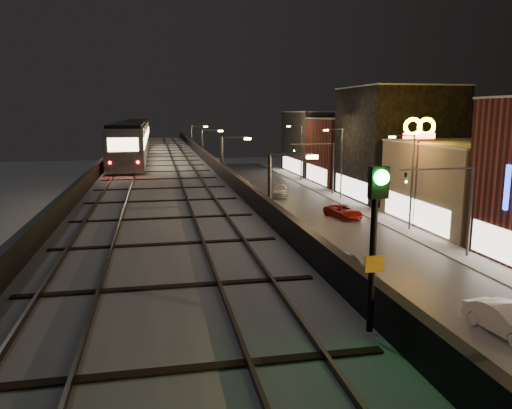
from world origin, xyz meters
TOP-DOWN VIEW (x-y plane):
  - road_surface at (7.50, 35.00)m, footprint 17.00×120.00m
  - sidewalk_right at (17.50, 35.00)m, footprint 4.00×120.00m
  - under_viaduct_pavement at (-6.00, 35.00)m, footprint 11.00×120.00m
  - elevated_viaduct at (-6.00, 31.84)m, footprint 9.00×100.00m
  - viaduct_trackbed at (-6.01, 31.97)m, footprint 8.40×100.00m
  - viaduct_parapet_streetside at (-1.65, 32.00)m, footprint 0.30×100.00m
  - viaduct_parapet_far at (-10.35, 32.00)m, footprint 0.30×100.00m
  - building_c at (23.99, 32.00)m, footprint 12.20×15.20m
  - building_d at (23.99, 48.00)m, footprint 12.20×13.20m
  - building_e at (23.99, 62.00)m, footprint 12.20×12.20m
  - building_f at (23.99, 76.00)m, footprint 12.20×16.20m
  - streetlight_left_1 at (-0.43, 13.00)m, footprint 2.57×0.28m
  - streetlight_left_2 at (-0.43, 31.00)m, footprint 2.57×0.28m
  - streetlight_right_2 at (16.73, 31.00)m, footprint 2.56×0.28m
  - streetlight_left_3 at (-0.43, 49.00)m, footprint 2.57×0.28m
  - streetlight_right_3 at (16.73, 49.00)m, footprint 2.56×0.28m
  - streetlight_left_4 at (-0.43, 67.00)m, footprint 2.57×0.28m
  - streetlight_right_4 at (16.73, 67.00)m, footprint 2.56×0.28m
  - traffic_light_rig_a at (15.84, 22.00)m, footprint 6.10×0.34m
  - traffic_light_rig_b at (15.84, 52.00)m, footprint 6.10×0.34m
  - subway_train at (-8.50, 43.39)m, footprint 2.90×35.32m
  - rail_signal at (-2.10, -2.32)m, footprint 0.39×0.45m
  - car_near_white at (5.79, 20.25)m, footprint 2.53×4.51m
  - car_mid_silver at (2.80, 42.14)m, footprint 2.91×5.19m
  - car_mid_dark at (5.99, 58.08)m, footprint 2.71×5.18m
  - car_far_white at (2.05, 57.95)m, footprint 2.55×4.41m
  - car_onc_silver at (10.58, 9.33)m, footprint 2.13×4.74m
  - car_onc_dark at (12.86, 37.35)m, footprint 3.33×5.25m
  - car_onc_white at (9.73, 52.11)m, footprint 3.43×5.55m
  - sign_mcdonalds at (18.00, 31.98)m, footprint 3.13×0.58m

SIDE VIEW (x-z plane):
  - road_surface at x=7.50m, z-range 0.00..0.06m
  - under_viaduct_pavement at x=-6.00m, z-range 0.00..0.06m
  - sidewalk_right at x=17.50m, z-range 0.00..0.14m
  - car_onc_dark at x=12.86m, z-range 0.00..1.35m
  - car_mid_silver at x=2.80m, z-range 0.00..1.37m
  - car_near_white at x=5.79m, z-range 0.00..1.41m
  - car_far_white at x=2.05m, z-range 0.00..1.41m
  - car_mid_dark at x=5.99m, z-range 0.00..1.43m
  - car_onc_white at x=9.73m, z-range 0.00..1.50m
  - car_onc_silver at x=10.58m, z-range 0.00..1.51m
  - building_c at x=23.99m, z-range 0.00..8.16m
  - traffic_light_rig_a at x=15.84m, z-range 1.00..8.00m
  - traffic_light_rig_b at x=15.84m, z-range 1.00..8.00m
  - building_e at x=23.99m, z-range 0.00..10.16m
  - streetlight_left_1 at x=-0.43m, z-range 0.74..9.74m
  - streetlight_left_2 at x=-0.43m, z-range 0.74..9.74m
  - streetlight_right_2 at x=16.73m, z-range 0.74..9.74m
  - streetlight_left_3 at x=-0.43m, z-range 0.74..9.74m
  - streetlight_right_3 at x=16.73m, z-range 0.74..9.74m
  - streetlight_left_4 at x=-0.43m, z-range 0.74..9.74m
  - streetlight_right_4 at x=16.73m, z-range 0.74..9.74m
  - building_f at x=23.99m, z-range 0.00..11.16m
  - elevated_viaduct at x=-6.00m, z-range 2.47..8.77m
  - viaduct_trackbed at x=-6.01m, z-range 6.23..6.55m
  - viaduct_parapet_streetside at x=-1.65m, z-range 6.30..7.40m
  - viaduct_parapet_far at x=-10.35m, z-range 6.30..7.40m
  - building_d at x=23.99m, z-range 0.00..14.16m
  - subway_train at x=-8.50m, z-range 6.61..10.08m
  - sign_mcdonalds at x=18.00m, z-range 3.37..13.90m
  - rail_signal at x=-2.10m, z-range 7.33..10.70m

